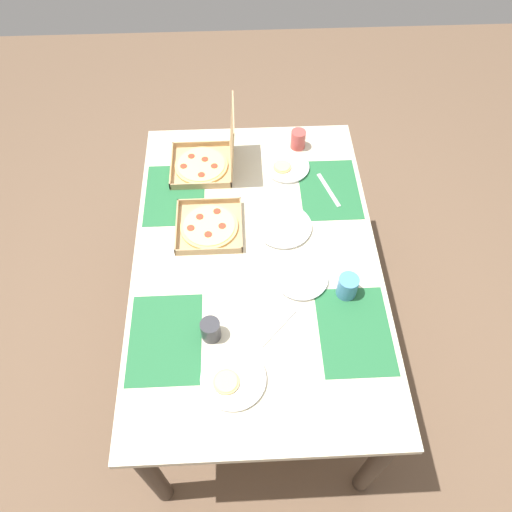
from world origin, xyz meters
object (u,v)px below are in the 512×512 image
at_px(plate_middle, 286,167).
at_px(cup_clear_left, 347,286).
at_px(pizza_box_center, 208,159).
at_px(cup_red, 211,330).
at_px(plate_near_right, 301,278).
at_px(pizza_box_corner_left, 209,227).
at_px(plate_far_right, 283,226).
at_px(plate_far_left, 233,380).
at_px(cup_clear_right, 298,139).

bearing_deg(plate_middle, cup_clear_left, 14.26).
relative_size(pizza_box_center, cup_clear_left, 3.30).
bearing_deg(cup_red, plate_middle, 157.90).
relative_size(plate_near_right, cup_red, 2.43).
relative_size(pizza_box_corner_left, plate_middle, 1.33).
height_order(plate_far_right, cup_red, cup_red).
distance_m(pizza_box_corner_left, cup_red, 0.50).
relative_size(pizza_box_center, cup_red, 3.60).
bearing_deg(plate_far_left, pizza_box_center, -174.93).
distance_m(plate_middle, cup_clear_left, 0.70).
xyz_separation_m(plate_middle, plate_far_right, (0.35, -0.04, -0.00)).
xyz_separation_m(pizza_box_corner_left, plate_far_right, (0.01, 0.31, -0.00)).
height_order(plate_near_right, plate_far_right, same).
xyz_separation_m(pizza_box_center, plate_middle, (0.03, 0.36, -0.04)).
xyz_separation_m(plate_near_right, cup_red, (0.23, -0.35, 0.04)).
bearing_deg(plate_far_right, pizza_box_center, -139.76).
bearing_deg(plate_near_right, cup_clear_left, 66.26).
distance_m(plate_near_right, cup_red, 0.42).
bearing_deg(cup_red, cup_clear_left, 106.99).
distance_m(pizza_box_corner_left, plate_near_right, 0.45).
distance_m(plate_near_right, plate_middle, 0.60).
height_order(plate_near_right, plate_far_left, plate_far_left).
bearing_deg(cup_clear_right, cup_red, -22.44).
bearing_deg(cup_clear_left, plate_far_left, -53.03).
relative_size(pizza_box_corner_left, plate_far_left, 1.22).
xyz_separation_m(plate_far_left, cup_red, (-0.17, -0.07, 0.03)).
xyz_separation_m(plate_near_right, plate_far_right, (-0.26, -0.05, 0.00)).
bearing_deg(cup_clear_left, pizza_box_corner_left, -123.08).
bearing_deg(plate_near_right, plate_middle, -179.29).
bearing_deg(cup_clear_left, cup_red, -73.01).
relative_size(cup_red, cup_clear_right, 0.96).
height_order(cup_clear_right, cup_clear_left, cup_clear_left).
bearing_deg(pizza_box_center, plate_far_left, 5.07).
distance_m(pizza_box_corner_left, plate_far_right, 0.31).
relative_size(plate_middle, cup_clear_right, 2.27).
bearing_deg(plate_far_left, cup_clear_right, 163.97).
bearing_deg(cup_red, plate_near_right, 123.44).
distance_m(pizza_box_center, plate_middle, 0.36).
height_order(pizza_box_corner_left, pizza_box_center, pizza_box_center).
bearing_deg(cup_clear_right, plate_far_left, -16.03).
bearing_deg(plate_far_right, plate_far_left, -18.79).
height_order(pizza_box_corner_left, plate_middle, pizza_box_corner_left).
xyz_separation_m(plate_far_left, plate_far_right, (-0.66, 0.22, -0.00)).
relative_size(pizza_box_center, plate_far_right, 1.31).
xyz_separation_m(plate_far_right, cup_clear_right, (-0.49, 0.11, 0.04)).
bearing_deg(plate_near_right, plate_far_right, -169.27).
distance_m(pizza_box_center, cup_clear_left, 0.88).
relative_size(pizza_box_corner_left, cup_clear_left, 2.89).
bearing_deg(pizza_box_center, plate_far_right, 40.24).
height_order(plate_middle, cup_clear_right, cup_clear_right).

